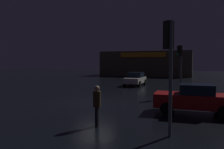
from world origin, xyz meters
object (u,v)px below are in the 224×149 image
at_px(store_building, 147,64).
at_px(pedestrian, 97,103).
at_px(car_far, 135,79).
at_px(traffic_signal_opposite, 169,53).
at_px(car_near, 195,99).
at_px(traffic_signal_main, 180,61).

distance_m(store_building, pedestrian, 37.52).
xyz_separation_m(store_building, car_far, (2.69, -20.09, -1.66)).
xyz_separation_m(traffic_signal_opposite, car_near, (0.96, 4.31, -2.34)).
xyz_separation_m(store_building, car_near, (9.27, -33.01, -1.65)).
bearing_deg(car_far, store_building, 97.63).
xyz_separation_m(car_near, car_far, (-6.58, 12.92, -0.01)).
relative_size(car_near, car_far, 1.09).
relative_size(traffic_signal_opposite, car_near, 1.02).
bearing_deg(car_far, pedestrian, -81.42).
xyz_separation_m(traffic_signal_main, car_far, (-5.43, 6.70, -2.13)).
distance_m(car_near, pedestrian, 5.75).
bearing_deg(traffic_signal_main, car_near, -79.50).
relative_size(store_building, traffic_signal_main, 4.30).
bearing_deg(store_building, car_far, -82.37).
height_order(store_building, pedestrian, store_building).
distance_m(store_building, car_far, 20.34).
distance_m(traffic_signal_main, car_near, 6.67).
height_order(traffic_signal_main, car_far, traffic_signal_main).
bearing_deg(car_far, traffic_signal_main, -51.01).
bearing_deg(car_near, car_far, 116.99).
height_order(car_near, car_far, car_near).
bearing_deg(traffic_signal_opposite, traffic_signal_main, 91.03).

